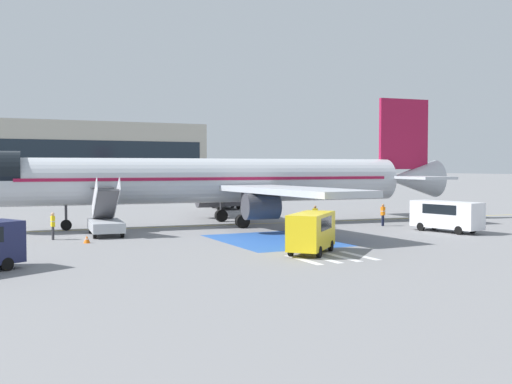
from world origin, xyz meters
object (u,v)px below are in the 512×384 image
boarding_stairs_forward (106,221)px  traffic_cone_0 (87,239)px  ground_crew_0 (383,213)px  fuel_tanker (221,193)px  ground_crew_1 (315,215)px  terminal_building (0,156)px  airliner (220,181)px  service_van_1 (446,214)px  ground_crew_2 (53,224)px  baggage_cart (308,228)px  service_van_0 (311,230)px

boarding_stairs_forward → traffic_cone_0: 4.45m
ground_crew_0 → traffic_cone_0: bearing=159.2°
traffic_cone_0 → fuel_tanker: bearing=53.4°
ground_crew_1 → terminal_building: (-20.61, 82.89, 5.90)m
airliner → service_van_1: airliner is taller
ground_crew_0 → fuel_tanker: bearing=75.1°
service_van_1 → ground_crew_1: 10.25m
ground_crew_1 → boarding_stairs_forward: bearing=-143.7°
service_van_1 → ground_crew_2: size_ratio=3.07×
boarding_stairs_forward → fuel_tanker: bearing=57.1°
boarding_stairs_forward → ground_crew_2: boarding_stairs_forward is taller
fuel_tanker → service_van_1: (5.30, -32.61, -0.38)m
fuel_tanker → traffic_cone_0: bearing=-117.6°
boarding_stairs_forward → ground_crew_0: boarding_stairs_forward is taller
baggage_cart → ground_crew_0: (7.68, 0.79, 0.82)m
service_van_0 → traffic_cone_0: (-10.82, 10.28, -1.13)m
service_van_0 → ground_crew_2: 18.16m
service_van_1 → ground_crew_2: bearing=152.7°
ground_crew_0 → ground_crew_2: 26.20m
boarding_stairs_forward → baggage_cart: 15.17m
airliner → traffic_cone_0: bearing=126.1°
airliner → service_van_0: 17.94m
terminal_building → fuel_tanker: bearing=-68.6°
service_van_1 → terminal_building: size_ratio=0.07×
ground_crew_1 → traffic_cone_0: (-18.64, -2.38, -0.79)m
boarding_stairs_forward → service_van_0: (8.82, -14.19, 0.36)m
baggage_cart → traffic_cone_0: size_ratio=6.04×
fuel_tanker → traffic_cone_0: fuel_tanker is taller
fuel_tanker → ground_crew_1: bearing=-85.4°
airliner → traffic_cone_0: 14.81m
airliner → traffic_cone_0: (-12.31, -7.43, -3.54)m
ground_crew_1 → traffic_cone_0: 18.81m
baggage_cart → traffic_cone_0: baggage_cart is taller
fuel_tanker → ground_crew_2: (-22.34, -24.92, -0.67)m
service_van_0 → boarding_stairs_forward: bearing=-12.3°
baggage_cart → terminal_building: bearing=-103.8°
service_van_1 → baggage_cart: size_ratio=1.91×
boarding_stairs_forward → ground_crew_0: (22.35, -2.99, 0.05)m
boarding_stairs_forward → ground_crew_1: boarding_stairs_forward is taller
service_van_0 → service_van_1: 15.98m
fuel_tanker → service_van_0: size_ratio=2.54×
airliner → boarding_stairs_forward: (-10.32, -3.53, -2.77)m
service_van_0 → ground_crew_0: 17.56m
service_van_1 → ground_crew_2: 28.69m
ground_crew_2 → traffic_cone_0: 3.42m
fuel_tanker → traffic_cone_0: size_ratio=22.33×
boarding_stairs_forward → ground_crew_0: bearing=-2.6°
baggage_cart → ground_crew_1: bearing=-157.4°
ground_crew_1 → ground_crew_2: size_ratio=0.96×
service_van_1 → boarding_stairs_forward: bearing=148.0°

